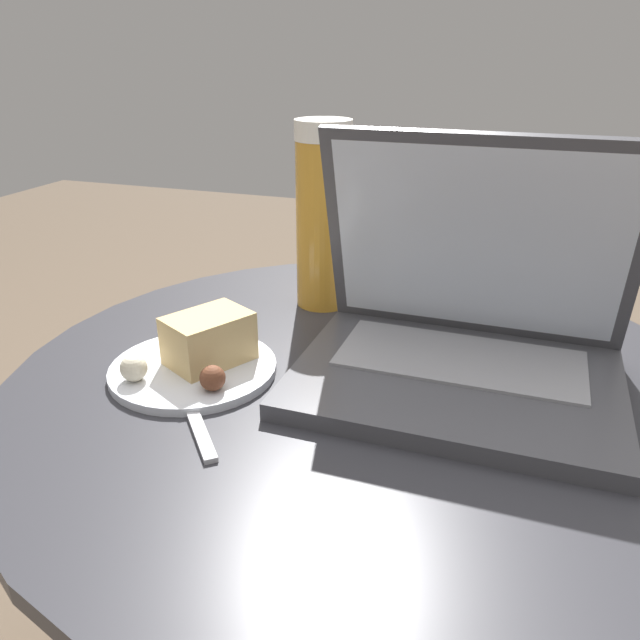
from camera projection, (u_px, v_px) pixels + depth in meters
The scene contains 5 objects.
table at pixel (361, 464), 0.71m from camera, with size 0.76×0.76×0.54m.
laptop at pixel (462, 334), 0.64m from camera, with size 0.32×0.25×0.25m.
beer_glass at pixel (323, 216), 0.80m from camera, with size 0.07×0.07×0.24m.
snack_plate at pixel (199, 355), 0.66m from camera, with size 0.18×0.18×0.06m.
fork at pixel (188, 400), 0.61m from camera, with size 0.13×0.15×0.00m.
Camera 1 is at (0.15, -0.57, 0.86)m, focal length 35.00 mm.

